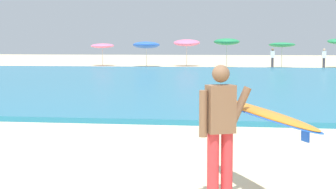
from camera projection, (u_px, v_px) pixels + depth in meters
sea at (201, 81)px, 26.38m from camera, size 120.00×28.00×0.14m
surfer_with_board at (240, 119)px, 6.51m from camera, size 1.50×2.78×1.73m
beach_umbrella_0 at (102, 46)px, 45.31m from camera, size 2.05×2.07×2.01m
beach_umbrella_1 at (146, 45)px, 43.50m from camera, size 2.27×2.29×2.16m
beach_umbrella_2 at (187, 43)px, 44.37m from camera, size 2.28×2.32×2.40m
beach_umbrella_3 at (227, 42)px, 41.73m from camera, size 2.11×2.11×2.39m
beach_umbrella_4 at (282, 45)px, 41.40m from camera, size 2.11×2.12×2.09m
beachgoer_near_row_left at (324, 58)px, 40.00m from camera, size 0.32×0.20×1.58m
beachgoer_near_row_mid at (272, 58)px, 40.43m from camera, size 0.32×0.20×1.58m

